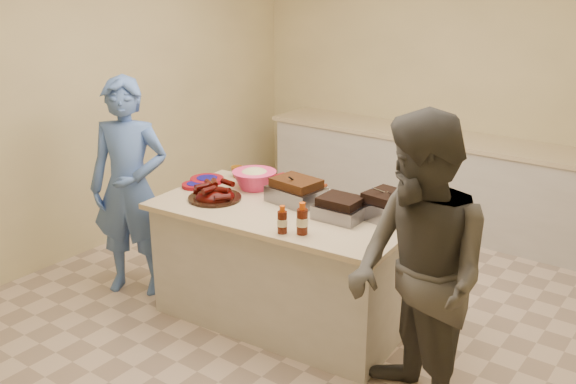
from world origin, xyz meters
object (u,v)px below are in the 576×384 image
Objects in this scene: bbq_bottle_a at (282,233)px; bbq_bottle_b at (302,234)px; guest_blue at (139,288)px; roasting_pan at (387,218)px; island at (284,317)px; plastic_cup at (237,177)px; mustard_bottle at (289,198)px; coleslaw_bowl at (255,188)px; rib_platter at (215,199)px.

bbq_bottle_b reaches higher than bbq_bottle_a.
roasting_pan is at bearing -11.14° from guest_blue.
island is 18.53× the size of plastic_cup.
bbq_bottle_b is 0.66m from mustard_bottle.
coleslaw_bowl is 0.87m from bbq_bottle_a.
roasting_pan is at bearing 2.88° from coleslaw_bowl.
island is 5.45× the size of coleslaw_bowl.
coleslaw_bowl is at bearing 176.84° from mustard_bottle.
bbq_bottle_b is 1.58× the size of mustard_bottle.
bbq_bottle_a is (-0.40, -0.61, 0.00)m from roasting_pan.
rib_platter is 3.92× the size of plastic_cup.
plastic_cup reaches higher than island.
roasting_pan is 3.10× the size of plastic_cup.
rib_platter is (-0.50, -0.15, 0.85)m from island.
coleslaw_bowl is 0.93m from bbq_bottle_b.
coleslaw_bowl reaches higher than plastic_cup.
guest_blue is (-1.85, -0.58, -0.85)m from roasting_pan.
coleslaw_bowl is at bearing 147.64° from bbq_bottle_b.
island is at bearing -151.92° from roasting_pan.
roasting_pan is 1.47× the size of bbq_bottle_b.
roasting_pan is at bearing 19.39° from rib_platter.
plastic_cup is 1.18m from guest_blue.
guest_blue is (-1.56, -0.03, -0.85)m from bbq_bottle_b.
bbq_bottle_a is at bearing -15.26° from rib_platter.
roasting_pan reaches higher than island.
coleslaw_bowl is at bearing 150.19° from island.
plastic_cup is at bearing 112.78° from rib_platter.
guest_blue is (-1.11, -0.51, -0.85)m from mustard_bottle.
coleslaw_bowl is at bearing 140.51° from bbq_bottle_a.
island reaches higher than guest_blue.
plastic_cup is (-1.06, 0.62, 0.00)m from bbq_bottle_b.
rib_platter reaches higher than roasting_pan.
island is 1.07× the size of guest_blue.
guest_blue is at bearing -155.78° from roasting_pan.
guest_blue is at bearing -146.12° from coleslaw_bowl.
coleslaw_bowl is (0.08, 0.35, 0.00)m from rib_platter.
rib_platter is at bearing 170.45° from bbq_bottle_b.
bbq_bottle_b is at bearing -46.63° from mustard_bottle.
bbq_bottle_a reaches higher than plastic_cup.
rib_platter is at bearing -14.64° from guest_blue.
rib_platter is 0.23× the size of guest_blue.
guest_blue is (-0.50, -0.65, -0.85)m from plastic_cup.
bbq_bottle_b is (0.11, 0.06, 0.00)m from bbq_bottle_a.
coleslaw_bowl reaches higher than rib_platter.
coleslaw_bowl is 0.33m from mustard_bottle.
bbq_bottle_b is 2.11× the size of plastic_cup.
mustard_bottle is at bearing -167.53° from roasting_pan.
coleslaw_bowl is 2.54× the size of mustard_bottle.
bbq_bottle_a is at bearing -116.32° from roasting_pan.
rib_platter is 0.87m from bbq_bottle_b.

